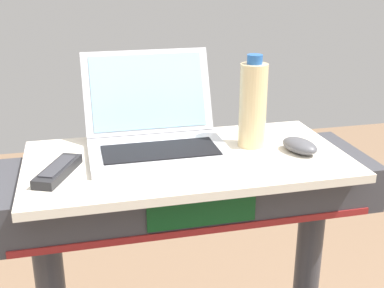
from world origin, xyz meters
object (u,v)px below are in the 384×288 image
Objects in this scene: laptop at (155,131)px; water_bottle at (253,104)px; computer_mouse at (300,146)px; tv_remote at (58,171)px.

water_bottle is at bearing -7.60° from laptop.
water_bottle is at bearing 123.20° from computer_mouse.
water_bottle reaches higher than computer_mouse.
laptop is 0.26m from tv_remote.
computer_mouse is 0.56m from tv_remote.
water_bottle reaches higher than tv_remote.
water_bottle is 1.38× the size of tv_remote.
laptop is 0.35m from computer_mouse.
computer_mouse is (0.33, -0.11, -0.03)m from laptop.
water_bottle reaches higher than laptop.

